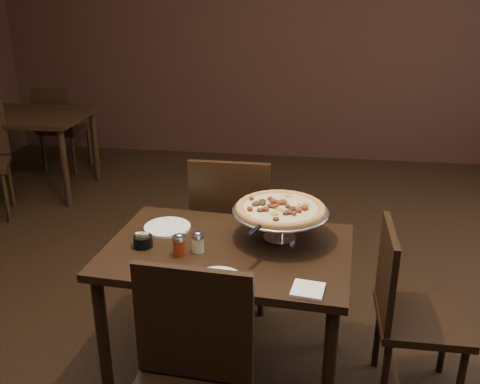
# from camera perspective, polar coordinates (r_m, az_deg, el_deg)

# --- Properties ---
(room) EXTENTS (6.04, 7.04, 2.84)m
(room) POSITION_cam_1_polar(r_m,az_deg,el_deg) (2.32, -0.57, 10.81)
(room) COLOR black
(room) RESTS_ON ground
(dining_table) EXTENTS (1.17, 0.82, 0.70)m
(dining_table) POSITION_cam_1_polar(r_m,az_deg,el_deg) (2.51, -1.31, -7.83)
(dining_table) COLOR black
(dining_table) RESTS_ON ground
(background_table) EXTENTS (1.16, 0.77, 0.72)m
(background_table) POSITION_cam_1_polar(r_m,az_deg,el_deg) (5.23, -22.17, 6.72)
(background_table) COLOR black
(background_table) RESTS_ON ground
(pizza_stand) EXTENTS (0.45, 0.45, 0.19)m
(pizza_stand) POSITION_cam_1_polar(r_m,az_deg,el_deg) (2.49, 4.33, -1.83)
(pizza_stand) COLOR silver
(pizza_stand) RESTS_ON dining_table
(parmesan_shaker) EXTENTS (0.06, 0.06, 0.10)m
(parmesan_shaker) POSITION_cam_1_polar(r_m,az_deg,el_deg) (2.41, -4.51, -5.37)
(parmesan_shaker) COLOR beige
(parmesan_shaker) RESTS_ON dining_table
(pepper_flake_shaker) EXTENTS (0.06, 0.06, 0.10)m
(pepper_flake_shaker) POSITION_cam_1_polar(r_m,az_deg,el_deg) (2.40, -6.48, -5.63)
(pepper_flake_shaker) COLOR #932B0D
(pepper_flake_shaker) RESTS_ON dining_table
(packet_caddy) EXTENTS (0.09, 0.09, 0.07)m
(packet_caddy) POSITION_cam_1_polar(r_m,az_deg,el_deg) (2.50, -10.32, -5.15)
(packet_caddy) COLOR black
(packet_caddy) RESTS_ON dining_table
(napkin_stack) EXTENTS (0.14, 0.14, 0.01)m
(napkin_stack) POSITION_cam_1_polar(r_m,az_deg,el_deg) (2.16, 7.25, -10.33)
(napkin_stack) COLOR white
(napkin_stack) RESTS_ON dining_table
(plate_left) EXTENTS (0.23, 0.23, 0.01)m
(plate_left) POSITION_cam_1_polar(r_m,az_deg,el_deg) (2.67, -7.76, -3.74)
(plate_left) COLOR white
(plate_left) RESTS_ON dining_table
(plate_near) EXTENTS (0.21, 0.21, 0.01)m
(plate_near) POSITION_cam_1_polar(r_m,az_deg,el_deg) (2.21, -2.41, -9.36)
(plate_near) COLOR white
(plate_near) RESTS_ON dining_table
(serving_spatula) EXTENTS (0.15, 0.15, 0.02)m
(serving_spatula) POSITION_cam_1_polar(r_m,az_deg,el_deg) (2.29, 1.61, -4.12)
(serving_spatula) COLOR silver
(serving_spatula) RESTS_ON pizza_stand
(chair_far) EXTENTS (0.44, 0.44, 0.95)m
(chair_far) POSITION_cam_1_polar(r_m,az_deg,el_deg) (3.09, -0.75, -3.64)
(chair_far) COLOR black
(chair_far) RESTS_ON ground
(chair_side) EXTENTS (0.40, 0.40, 0.85)m
(chair_side) POSITION_cam_1_polar(r_m,az_deg,el_deg) (2.58, 17.49, -11.68)
(chair_side) COLOR black
(chair_side) RESTS_ON ground
(bg_chair_far) EXTENTS (0.43, 0.43, 0.87)m
(bg_chair_far) POSITION_cam_1_polar(r_m,az_deg,el_deg) (5.71, -18.63, 6.79)
(bg_chair_far) COLOR black
(bg_chair_far) RESTS_ON ground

